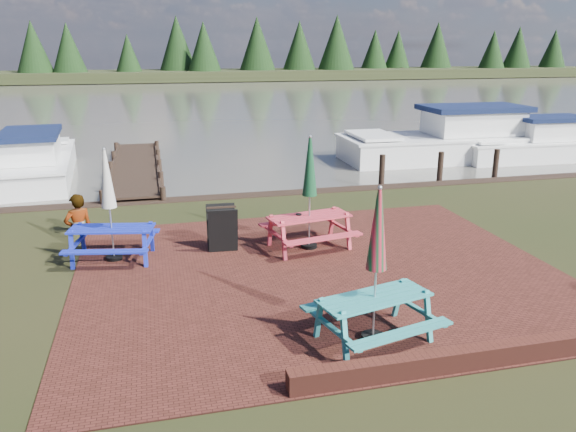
{
  "coord_description": "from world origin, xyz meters",
  "views": [
    {
      "loc": [
        -2.92,
        -8.41,
        4.13
      ],
      "look_at": [
        -0.47,
        1.57,
        1.0
      ],
      "focal_mm": 35.0,
      "sensor_mm": 36.0,
      "label": 1
    }
  ],
  "objects_px": {
    "picnic_table_red": "(309,211)",
    "chalkboard": "(222,228)",
    "jetty": "(136,167)",
    "boat_near": "(453,142)",
    "boat_jetty": "(36,163)",
    "picnic_table_teal": "(375,290)",
    "boat_far": "(535,146)",
    "picnic_table_blue": "(111,223)",
    "person": "(75,195)"
  },
  "relations": [
    {
      "from": "picnic_table_red",
      "to": "boat_jetty",
      "type": "xyz_separation_m",
      "value": [
        -6.89,
        9.07,
        -0.47
      ]
    },
    {
      "from": "picnic_table_blue",
      "to": "picnic_table_red",
      "type": "bearing_deg",
      "value": 7.48
    },
    {
      "from": "jetty",
      "to": "person",
      "type": "bearing_deg",
      "value": -100.21
    },
    {
      "from": "boat_far",
      "to": "chalkboard",
      "type": "bearing_deg",
      "value": 122.3
    },
    {
      "from": "picnic_table_red",
      "to": "chalkboard",
      "type": "bearing_deg",
      "value": 161.49
    },
    {
      "from": "picnic_table_blue",
      "to": "boat_far",
      "type": "relative_size",
      "value": 0.37
    },
    {
      "from": "boat_jetty",
      "to": "boat_near",
      "type": "height_order",
      "value": "boat_near"
    },
    {
      "from": "boat_far",
      "to": "picnic_table_teal",
      "type": "bearing_deg",
      "value": 137.79
    },
    {
      "from": "picnic_table_blue",
      "to": "boat_jetty",
      "type": "bearing_deg",
      "value": 119.62
    },
    {
      "from": "picnic_table_teal",
      "to": "picnic_table_blue",
      "type": "distance_m",
      "value": 5.71
    },
    {
      "from": "picnic_table_red",
      "to": "person",
      "type": "xyz_separation_m",
      "value": [
        -4.87,
        2.34,
        0.05
      ]
    },
    {
      "from": "picnic_table_red",
      "to": "boat_near",
      "type": "relative_size",
      "value": 0.28
    },
    {
      "from": "boat_near",
      "to": "picnic_table_blue",
      "type": "bearing_deg",
      "value": 126.02
    },
    {
      "from": "jetty",
      "to": "picnic_table_blue",
      "type": "bearing_deg",
      "value": -91.99
    },
    {
      "from": "picnic_table_red",
      "to": "boat_near",
      "type": "bearing_deg",
      "value": 36.42
    },
    {
      "from": "picnic_table_teal",
      "to": "jetty",
      "type": "distance_m",
      "value": 13.37
    },
    {
      "from": "picnic_table_teal",
      "to": "chalkboard",
      "type": "xyz_separation_m",
      "value": [
        -1.64,
        4.23,
        -0.31
      ]
    },
    {
      "from": "boat_near",
      "to": "boat_far",
      "type": "bearing_deg",
      "value": -105.42
    },
    {
      "from": "chalkboard",
      "to": "boat_far",
      "type": "relative_size",
      "value": 0.16
    },
    {
      "from": "picnic_table_teal",
      "to": "boat_jetty",
      "type": "height_order",
      "value": "picnic_table_teal"
    },
    {
      "from": "picnic_table_teal",
      "to": "chalkboard",
      "type": "height_order",
      "value": "picnic_table_teal"
    },
    {
      "from": "picnic_table_teal",
      "to": "person",
      "type": "height_order",
      "value": "picnic_table_teal"
    },
    {
      "from": "chalkboard",
      "to": "boat_jetty",
      "type": "relative_size",
      "value": 0.15
    },
    {
      "from": "picnic_table_red",
      "to": "boat_far",
      "type": "relative_size",
      "value": 0.4
    },
    {
      "from": "picnic_table_blue",
      "to": "chalkboard",
      "type": "distance_m",
      "value": 2.2
    },
    {
      "from": "picnic_table_blue",
      "to": "boat_jetty",
      "type": "height_order",
      "value": "picnic_table_blue"
    },
    {
      "from": "picnic_table_red",
      "to": "person",
      "type": "distance_m",
      "value": 5.4
    },
    {
      "from": "jetty",
      "to": "boat_near",
      "type": "height_order",
      "value": "boat_near"
    },
    {
      "from": "picnic_table_red",
      "to": "picnic_table_blue",
      "type": "height_order",
      "value": "picnic_table_red"
    },
    {
      "from": "picnic_table_blue",
      "to": "boat_jetty",
      "type": "relative_size",
      "value": 0.34
    },
    {
      "from": "picnic_table_red",
      "to": "chalkboard",
      "type": "relative_size",
      "value": 2.46
    },
    {
      "from": "picnic_table_red",
      "to": "boat_jetty",
      "type": "relative_size",
      "value": 0.36
    },
    {
      "from": "picnic_table_teal",
      "to": "picnic_table_red",
      "type": "bearing_deg",
      "value": 73.97
    },
    {
      "from": "boat_near",
      "to": "person",
      "type": "xyz_separation_m",
      "value": [
        -13.28,
        -6.63,
        0.4
      ]
    },
    {
      "from": "chalkboard",
      "to": "boat_near",
      "type": "xyz_separation_m",
      "value": [
        10.22,
        8.71,
        -0.02
      ]
    },
    {
      "from": "boat_jetty",
      "to": "chalkboard",
      "type": "bearing_deg",
      "value": -64.15
    },
    {
      "from": "jetty",
      "to": "picnic_table_red",
      "type": "bearing_deg",
      "value": -67.51
    },
    {
      "from": "boat_near",
      "to": "boat_far",
      "type": "distance_m",
      "value": 3.23
    },
    {
      "from": "chalkboard",
      "to": "picnic_table_red",
      "type": "bearing_deg",
      "value": -5.06
    },
    {
      "from": "boat_jetty",
      "to": "boat_near",
      "type": "bearing_deg",
      "value": -4.49
    },
    {
      "from": "boat_jetty",
      "to": "picnic_table_red",
      "type": "bearing_deg",
      "value": -56.92
    },
    {
      "from": "person",
      "to": "jetty",
      "type": "bearing_deg",
      "value": -124.57
    },
    {
      "from": "picnic_table_teal",
      "to": "picnic_table_blue",
      "type": "bearing_deg",
      "value": 118.34
    },
    {
      "from": "jetty",
      "to": "boat_near",
      "type": "relative_size",
      "value": 1.07
    },
    {
      "from": "boat_far",
      "to": "person",
      "type": "distance_m",
      "value": 17.36
    },
    {
      "from": "person",
      "to": "picnic_table_blue",
      "type": "bearing_deg",
      "value": 88.79
    },
    {
      "from": "picnic_table_blue",
      "to": "chalkboard",
      "type": "relative_size",
      "value": 2.32
    },
    {
      "from": "chalkboard",
      "to": "person",
      "type": "bearing_deg",
      "value": 148.88
    },
    {
      "from": "picnic_table_red",
      "to": "boat_far",
      "type": "height_order",
      "value": "picnic_table_red"
    },
    {
      "from": "person",
      "to": "boat_jetty",
      "type": "bearing_deg",
      "value": -97.69
    }
  ]
}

